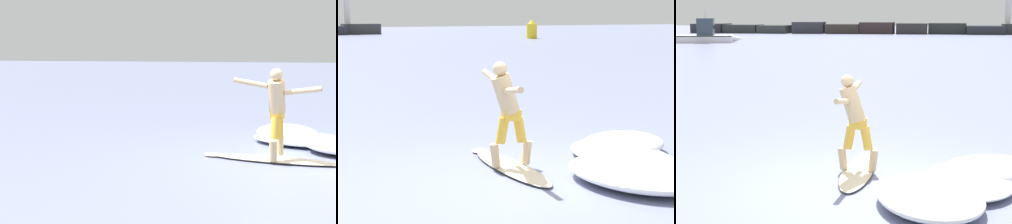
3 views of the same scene
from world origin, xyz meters
The scene contains 5 objects.
ground_plane centered at (0.00, 0.00, 0.00)m, with size 200.00×200.00×0.00m, color gray.
surfboard centered at (0.09, 0.47, 0.03)m, with size 0.57×2.48×0.20m.
surfer centered at (0.02, 0.44, 0.99)m, with size 0.70×1.51×1.59m.
wave_foam_at_tail centered at (2.26, 0.47, 0.16)m, with size 1.95×1.78×0.33m.
wave_foam_at_nose centered at (1.91, 0.05, 0.10)m, with size 1.47×2.25×0.21m.
Camera 1 is at (-8.17, -0.54, 1.89)m, focal length 50.00 mm.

